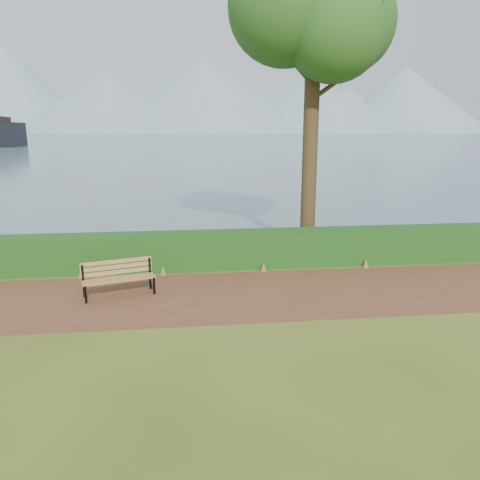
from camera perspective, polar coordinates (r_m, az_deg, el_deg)
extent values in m
plane|color=#475418|center=(10.68, -3.80, -7.37)|extent=(140.00, 140.00, 0.00)
cube|color=brown|center=(10.96, -3.89, -6.79)|extent=(40.00, 3.40, 0.01)
cube|color=#124013|center=(13.01, -4.48, -1.25)|extent=(32.00, 0.85, 1.00)
cube|color=#435E6C|center=(270.00, -6.97, 12.54)|extent=(700.00, 510.00, 0.00)
cone|color=#7992A2|center=(443.64, -26.33, 16.14)|extent=(140.00, 140.00, 70.00)
cone|color=#7992A2|center=(409.82, -15.86, 15.78)|extent=(160.00, 160.00, 48.00)
cone|color=#7992A2|center=(416.37, -4.26, 17.15)|extent=(190.00, 190.00, 62.00)
cone|color=#7992A2|center=(425.14, 8.50, 16.16)|extent=(170.00, 170.00, 50.00)
cone|color=#7992A2|center=(466.06, 19.34, 15.82)|extent=(150.00, 150.00, 58.00)
cone|color=#7992A2|center=(440.29, -8.44, 15.08)|extent=(120.00, 120.00, 35.00)
cone|color=#7992A2|center=(460.56, 12.61, 15.15)|extent=(130.00, 130.00, 40.00)
cube|color=black|center=(10.95, -18.31, -6.37)|extent=(0.06, 0.07, 0.41)
cube|color=black|center=(11.28, -18.57, -4.82)|extent=(0.06, 0.07, 0.78)
cube|color=black|center=(11.09, -18.47, -5.17)|extent=(0.18, 0.47, 0.05)
cube|color=black|center=(11.16, -10.43, -5.53)|extent=(0.06, 0.07, 0.41)
cube|color=black|center=(11.47, -10.92, -4.04)|extent=(0.06, 0.07, 0.78)
cube|color=black|center=(11.29, -10.70, -4.37)|extent=(0.18, 0.47, 0.05)
cube|color=olive|center=(10.99, -14.41, -4.91)|extent=(1.60, 0.54, 0.03)
cube|color=olive|center=(11.10, -14.51, -4.73)|extent=(1.60, 0.54, 0.03)
cube|color=olive|center=(11.21, -14.60, -4.56)|extent=(1.60, 0.54, 0.03)
cube|color=olive|center=(11.32, -14.69, -4.39)|extent=(1.60, 0.54, 0.03)
cube|color=olive|center=(11.34, -14.77, -3.78)|extent=(1.59, 0.50, 0.09)
cube|color=olive|center=(11.30, -14.81, -3.16)|extent=(1.59, 0.50, 0.09)
cube|color=olive|center=(11.27, -14.84, -2.54)|extent=(1.59, 0.50, 0.09)
cylinder|color=#322214|center=(14.34, 8.66, 14.38)|extent=(0.45, 0.45, 8.12)
sphere|color=#20511B|center=(15.26, 12.68, 24.40)|extent=(2.93, 2.93, 2.93)
sphere|color=#20511B|center=(14.25, 5.52, 26.38)|extent=(3.16, 3.16, 3.16)
sphere|color=#20511B|center=(13.91, 11.47, 23.66)|extent=(2.71, 2.71, 2.71)
cylinder|color=#322214|center=(14.53, 10.82, 17.85)|extent=(1.19, 0.14, 0.89)
cylinder|color=#322214|center=(14.44, 6.91, 20.27)|extent=(0.92, 0.43, 0.81)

